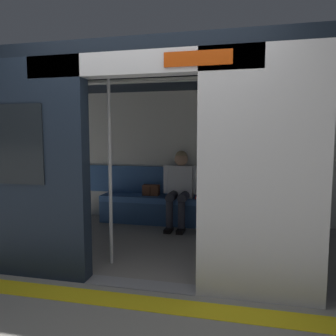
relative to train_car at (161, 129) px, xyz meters
The scene contains 8 objects.
ground_plane 1.87m from the train_car, 93.88° to the left, with size 60.00×60.00×0.00m, color gray.
platform_edge_strip 2.06m from the train_car, 93.07° to the left, with size 8.00×0.24×0.01m, color yellow.
train_car is the anchor object (origin of this frame).
bench_seat 1.48m from the train_car, 94.69° to the right, with size 2.59×0.44×0.44m.
person_seated 1.21m from the train_car, 95.19° to the right, with size 0.55×0.68×1.17m.
handbag 1.45m from the train_car, 67.53° to the right, with size 0.26×0.15×0.17m.
book 1.45m from the train_car, 112.09° to the right, with size 0.15×0.22×0.03m, color #B22D2D.
grab_pole_door 0.92m from the train_car, 61.40° to the left, with size 0.04×0.04×2.10m, color silver.
Camera 1 is at (-0.86, 2.71, 1.39)m, focal length 33.70 mm.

